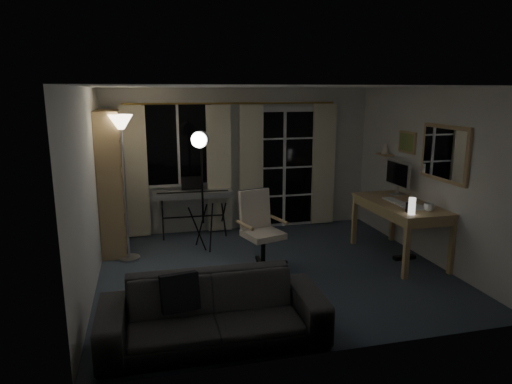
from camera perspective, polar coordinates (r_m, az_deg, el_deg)
floor at (r=6.20m, az=2.13°, el=-9.85°), size 4.50×4.00×0.02m
window at (r=7.54m, az=-9.71°, el=5.90°), size 1.20×0.08×1.40m
french_door at (r=7.95m, az=3.48°, el=2.93°), size 1.32×0.09×2.11m
curtains at (r=7.63m, az=-2.69°, el=3.06°), size 3.60×0.07×2.13m
bookshelf at (r=7.03m, az=-17.95°, el=0.73°), size 0.35×0.97×2.08m
torchiere_lamp at (r=6.45m, az=-16.39°, el=5.72°), size 0.40×0.40×2.04m
keyboard_piano at (r=7.42m, az=-7.91°, el=-0.40°), size 1.29×0.65×0.93m
studio_light at (r=6.63m, az=-6.95°, el=4.79°), size 0.41×0.42×1.83m
office_chair at (r=6.09m, az=0.30°, el=-3.91°), size 0.74×0.71×1.06m
desk at (r=6.75m, az=17.61°, el=-2.10°), size 0.78×1.53×0.81m
monitor at (r=7.14m, az=17.31°, el=2.06°), size 0.20×0.59×0.51m
desk_clutter at (r=6.54m, az=18.15°, el=-3.29°), size 0.47×0.93×1.03m
mug at (r=6.36m, az=20.80°, el=-1.66°), size 0.13×0.11×0.13m
wall_mirror at (r=6.46m, az=22.52°, el=4.47°), size 0.04×0.94×0.74m
framed_print at (r=7.20m, az=18.38°, el=5.93°), size 0.03×0.42×0.32m
wall_shelf at (r=7.61m, az=15.86°, el=4.96°), size 0.16×0.30×0.18m
sofa at (r=4.44m, az=-5.40°, el=-13.39°), size 2.13×0.65×0.83m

